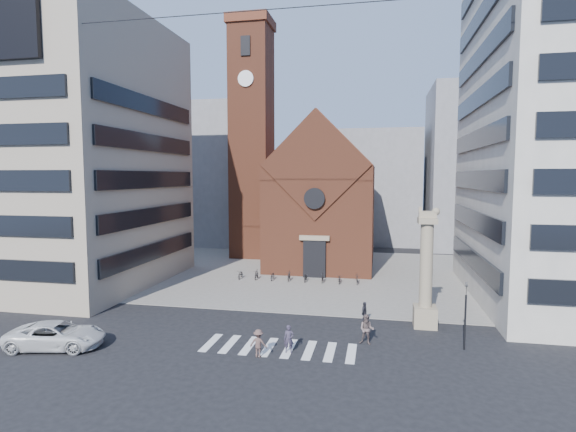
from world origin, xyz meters
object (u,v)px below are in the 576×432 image
(traffic_light, at_px, (465,314))
(pedestrian_0, at_px, (289,339))
(white_car, at_px, (56,335))
(scooter_0, at_px, (241,274))
(pedestrian_1, at_px, (367,329))
(pedestrian_2, at_px, (364,313))
(lion_column, at_px, (426,280))

(traffic_light, distance_m, pedestrian_0, 11.09)
(white_car, bearing_deg, scooter_0, -26.73)
(pedestrian_1, height_order, scooter_0, pedestrian_1)
(pedestrian_2, xyz_separation_m, scooter_0, (-13.28, 11.92, -0.31))
(lion_column, relative_size, traffic_light, 2.02)
(pedestrian_1, bearing_deg, pedestrian_2, 102.03)
(pedestrian_0, bearing_deg, scooter_0, 105.94)
(pedestrian_2, bearing_deg, scooter_0, 64.15)
(pedestrian_0, height_order, scooter_0, pedestrian_0)
(scooter_0, bearing_deg, white_car, -108.12)
(traffic_light, height_order, scooter_0, traffic_light)
(traffic_light, relative_size, pedestrian_0, 2.52)
(scooter_0, bearing_deg, pedestrian_2, -44.69)
(pedestrian_0, bearing_deg, white_car, 178.77)
(white_car, distance_m, scooter_0, 21.40)
(scooter_0, bearing_deg, pedestrian_1, -52.68)
(lion_column, relative_size, pedestrian_1, 4.45)
(traffic_light, relative_size, pedestrian_2, 2.70)
(white_car, bearing_deg, pedestrian_0, -92.79)
(pedestrian_0, distance_m, pedestrian_1, 5.21)
(pedestrian_2, distance_m, scooter_0, 17.85)
(pedestrian_0, height_order, pedestrian_2, pedestrian_0)
(pedestrian_1, height_order, pedestrian_2, pedestrian_1)
(lion_column, height_order, pedestrian_2, lion_column)
(traffic_light, bearing_deg, lion_column, 116.46)
(pedestrian_1, relative_size, pedestrian_2, 1.23)
(white_car, height_order, pedestrian_0, pedestrian_0)
(pedestrian_0, relative_size, pedestrian_1, 0.87)
(pedestrian_1, relative_size, scooter_0, 1.18)
(pedestrian_2, bearing_deg, white_car, 130.76)
(pedestrian_2, bearing_deg, pedestrian_0, 162.10)
(white_car, distance_m, pedestrian_1, 19.75)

